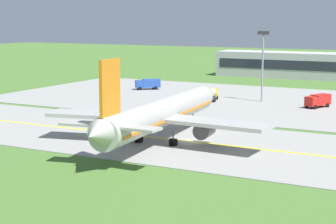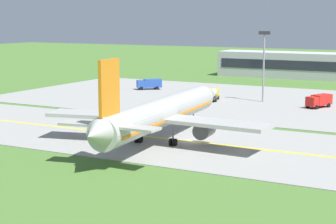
# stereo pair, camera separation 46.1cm
# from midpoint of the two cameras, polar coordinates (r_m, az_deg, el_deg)

# --- Properties ---
(ground_plane) EXTENTS (500.00, 500.00, 0.00)m
(ground_plane) POSITION_cam_midpoint_polar(r_m,az_deg,el_deg) (80.43, 2.04, -3.03)
(ground_plane) COLOR #47702D
(taxiway_strip) EXTENTS (240.00, 28.00, 0.10)m
(taxiway_strip) POSITION_cam_midpoint_polar(r_m,az_deg,el_deg) (80.42, 2.04, -3.00)
(taxiway_strip) COLOR gray
(taxiway_strip) RESTS_ON ground
(apron_pad) EXTENTS (140.00, 52.00, 0.10)m
(apron_pad) POSITION_cam_midpoint_polar(r_m,az_deg,el_deg) (116.63, 15.53, 0.54)
(apron_pad) COLOR gray
(apron_pad) RESTS_ON ground
(taxiway_centreline) EXTENTS (220.00, 0.60, 0.01)m
(taxiway_centreline) POSITION_cam_midpoint_polar(r_m,az_deg,el_deg) (80.40, 2.04, -2.96)
(taxiway_centreline) COLOR yellow
(taxiway_centreline) RESTS_ON taxiway_strip
(airplane_lead) EXTENTS (32.39, 39.66, 12.70)m
(airplane_lead) POSITION_cam_midpoint_polar(r_m,az_deg,el_deg) (79.27, -0.97, -0.17)
(airplane_lead) COLOR #ADADA8
(airplane_lead) RESTS_ON ground
(service_truck_baggage) EXTENTS (5.89, 5.46, 2.60)m
(service_truck_baggage) POSITION_cam_midpoint_polar(r_m,az_deg,el_deg) (138.88, -2.12, 2.87)
(service_truck_baggage) COLOR #264CA5
(service_truck_baggage) RESTS_ON ground
(service_truck_fuel) EXTENTS (4.19, 6.33, 2.60)m
(service_truck_fuel) POSITION_cam_midpoint_polar(r_m,az_deg,el_deg) (114.33, 14.70, 1.16)
(service_truck_fuel) COLOR red
(service_truck_fuel) RESTS_ON ground
(service_truck_catering) EXTENTS (3.52, 6.32, 2.65)m
(service_truck_catering) POSITION_cam_midpoint_polar(r_m,az_deg,el_deg) (120.29, 4.24, 1.84)
(service_truck_catering) COLOR yellow
(service_truck_catering) RESTS_ON ground
(terminal_building) EXTENTS (65.67, 10.82, 8.66)m
(terminal_building) POSITION_cam_midpoint_polar(r_m,az_deg,el_deg) (168.32, 15.85, 4.42)
(terminal_building) COLOR #B2B2B7
(terminal_building) RESTS_ON ground
(apron_light_mast) EXTENTS (2.40, 0.50, 14.70)m
(apron_light_mast) POSITION_cam_midpoint_polar(r_m,az_deg,el_deg) (119.09, 9.38, 5.43)
(apron_light_mast) COLOR gray
(apron_light_mast) RESTS_ON ground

